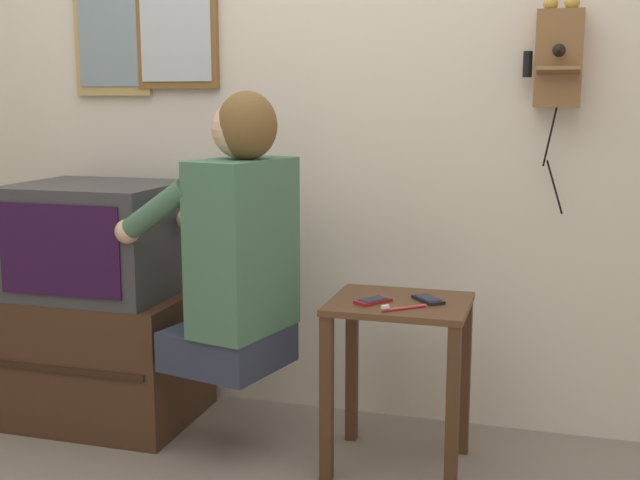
% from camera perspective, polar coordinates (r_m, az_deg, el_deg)
% --- Properties ---
extents(wall_back, '(6.80, 0.05, 2.55)m').
position_cam_1_polar(wall_back, '(3.19, -0.86, 10.28)').
color(wall_back, beige).
rests_on(wall_back, ground_plane).
extents(side_table, '(0.46, 0.39, 0.59)m').
position_cam_1_polar(side_table, '(2.75, 5.64, -7.39)').
color(side_table, '#51331E').
rests_on(side_table, ground_plane).
extents(person, '(0.60, 0.50, 0.96)m').
position_cam_1_polar(person, '(2.76, -5.95, -0.24)').
color(person, '#2D3347').
rests_on(person, ground_plane).
extents(tv_stand, '(0.71, 0.55, 0.51)m').
position_cam_1_polar(tv_stand, '(3.33, -15.01, -7.87)').
color(tv_stand, '#422819').
rests_on(tv_stand, ground_plane).
extents(television, '(0.60, 0.51, 0.43)m').
position_cam_1_polar(television, '(3.21, -15.57, 0.08)').
color(television, '#38383A').
rests_on(television, tv_stand).
extents(wall_phone_antique, '(0.20, 0.18, 0.75)m').
position_cam_1_polar(wall_phone_antique, '(2.97, 16.59, 12.35)').
color(wall_phone_antique, brown).
extents(framed_picture, '(0.34, 0.03, 0.54)m').
position_cam_1_polar(framed_picture, '(3.51, -14.62, 14.30)').
color(framed_picture, tan).
extents(wall_mirror, '(0.35, 0.03, 0.56)m').
position_cam_1_polar(wall_mirror, '(3.37, -10.17, 15.36)').
color(wall_mirror, brown).
extents(cell_phone_held, '(0.12, 0.14, 0.01)m').
position_cam_1_polar(cell_phone_held, '(2.68, 3.79, -4.33)').
color(cell_phone_held, maroon).
rests_on(cell_phone_held, side_table).
extents(cell_phone_spare, '(0.13, 0.13, 0.01)m').
position_cam_1_polar(cell_phone_spare, '(2.71, 7.70, -4.22)').
color(cell_phone_spare, black).
rests_on(cell_phone_spare, side_table).
extents(toothbrush, '(0.13, 0.12, 0.02)m').
position_cam_1_polar(toothbrush, '(2.59, 5.76, -4.82)').
color(toothbrush, '#D83F4C').
rests_on(toothbrush, side_table).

